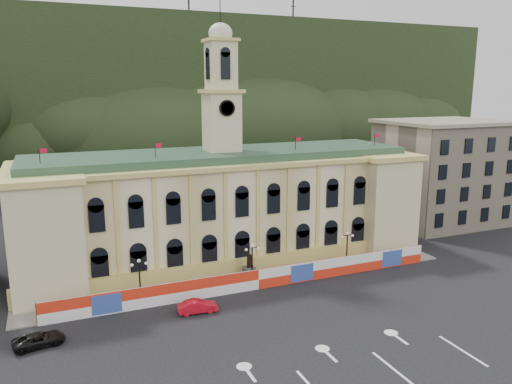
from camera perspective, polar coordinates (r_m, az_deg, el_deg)
name	(u,v)px	position (r m, az deg, el deg)	size (l,w,h in m)	color
ground	(320,346)	(50.49, 7.28, -17.06)	(260.00, 260.00, 0.00)	black
lane_markings	(349,373)	(46.85, 10.53, -19.66)	(26.00, 10.00, 0.02)	white
hill_ridge	(123,103)	(161.62, -15.01, 9.80)	(230.00, 80.00, 64.00)	black
city_hall	(224,205)	(71.34, -3.71, -1.50)	(56.20, 17.60, 37.10)	beige
side_building_right	(442,172)	(96.35, 20.50, 2.18)	(21.00, 17.00, 18.60)	#BBAC90
hoarding_fence	(259,279)	(62.16, 0.30, -9.93)	(50.00, 0.44, 2.50)	red
pavement	(250,280)	(64.87, -0.70, -10.08)	(56.00, 5.50, 0.16)	slate
statue	(249,272)	(64.68, -0.78, -9.09)	(1.40, 1.40, 3.72)	#595651
lamp_left	(140,276)	(59.58, -13.16, -9.36)	(1.96, 0.44, 5.15)	black
lamp_center	(252,260)	(63.15, -0.44, -7.80)	(1.96, 0.44, 5.15)	black
lamp_right	(347,247)	(69.42, 10.36, -6.15)	(1.96, 0.44, 5.15)	black
red_sedan	(198,306)	(56.66, -6.70, -12.85)	(4.51, 1.97, 1.44)	red
black_suv	(39,340)	(53.97, -23.55, -15.22)	(5.05, 2.92, 1.32)	black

